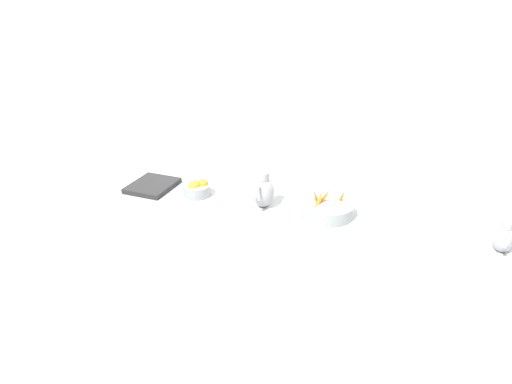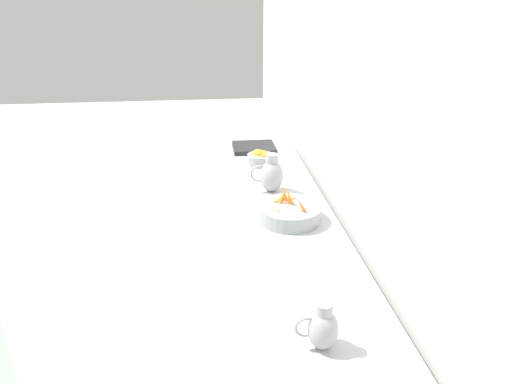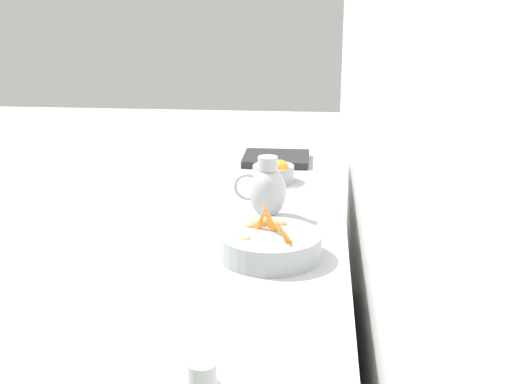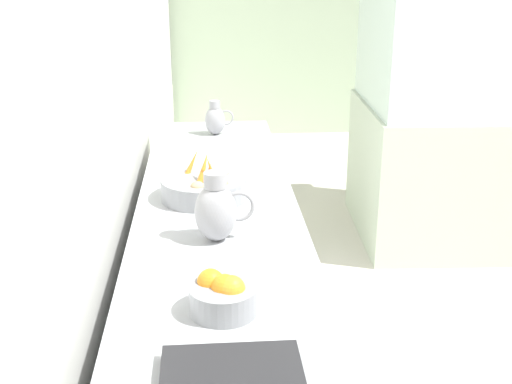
% 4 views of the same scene
% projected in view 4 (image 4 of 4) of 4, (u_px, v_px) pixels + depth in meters
% --- Properties ---
extents(tile_wall_left, '(0.10, 8.17, 3.00)m').
position_uv_depth(tile_wall_left, '(110.00, 52.00, 2.80)').
color(tile_wall_left, silver).
rests_on(tile_wall_left, ground_plane).
extents(prep_counter, '(0.66, 3.05, 0.93)m').
position_uv_depth(prep_counter, '(220.00, 320.00, 2.72)').
color(prep_counter, '#ADAFB5').
rests_on(prep_counter, ground_plane).
extents(vegetable_colander, '(0.36, 0.36, 0.20)m').
position_uv_depth(vegetable_colander, '(204.00, 188.00, 2.72)').
color(vegetable_colander, gray).
rests_on(vegetable_colander, prep_counter).
extents(orange_bowl, '(0.20, 0.20, 0.12)m').
position_uv_depth(orange_bowl, '(223.00, 295.00, 1.86)').
color(orange_bowl, gray).
rests_on(orange_bowl, prep_counter).
extents(metal_pitcher_tall, '(0.21, 0.15, 0.25)m').
position_uv_depth(metal_pitcher_tall, '(216.00, 210.00, 2.31)').
color(metal_pitcher_tall, '#939399').
rests_on(metal_pitcher_tall, prep_counter).
extents(metal_pitcher_short, '(0.16, 0.11, 0.19)m').
position_uv_depth(metal_pitcher_short, '(215.00, 119.00, 3.68)').
color(metal_pitcher_short, '#939399').
rests_on(metal_pitcher_short, prep_counter).
extents(glass_block_booth, '(1.37, 1.29, 2.29)m').
position_uv_depth(glass_block_booth, '(460.00, 75.00, 4.36)').
color(glass_block_booth, '#B7C6AD').
rests_on(glass_block_booth, ground_plane).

